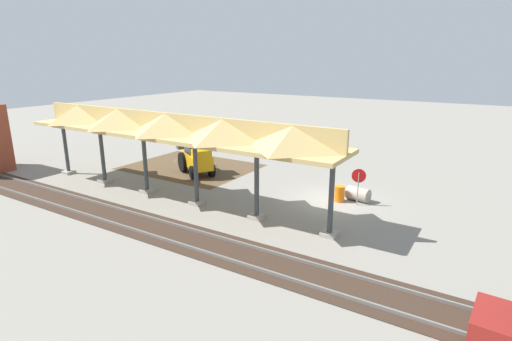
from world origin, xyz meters
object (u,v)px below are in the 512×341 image
Objects in this scene: stop_sign at (359,179)px; concrete_pipe at (358,194)px; backhoe at (196,156)px; traffic_barrel at (340,194)px.

stop_sign is 1.29m from concrete_pipe.
backhoe is 10.57m from traffic_barrel.
stop_sign reaches higher than concrete_pipe.
stop_sign is 11.57m from backhoe.
traffic_barrel is at bearing 37.93° from concrete_pipe.
traffic_barrel is (-10.54, 0.19, -0.81)m from backhoe.
backhoe is 5.60× the size of traffic_barrel.
concrete_pipe is 1.08m from traffic_barrel.
backhoe is 3.71× the size of concrete_pipe.
traffic_barrel is at bearing 178.96° from backhoe.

